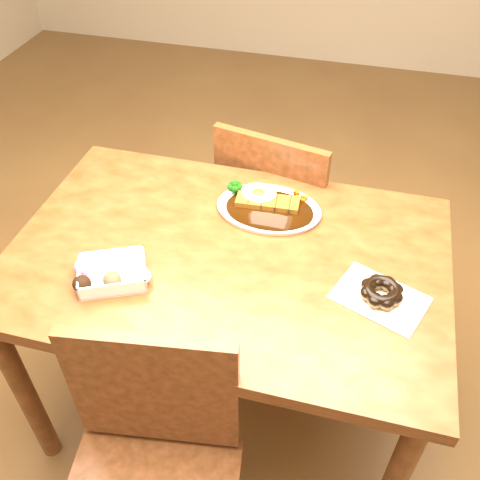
% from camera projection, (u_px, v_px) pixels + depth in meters
% --- Properties ---
extents(ground, '(6.00, 6.00, 0.00)m').
position_uv_depth(ground, '(230.00, 398.00, 1.98)').
color(ground, brown).
rests_on(ground, ground).
extents(table, '(1.20, 0.80, 0.75)m').
position_uv_depth(table, '(227.00, 277.00, 1.54)').
color(table, '#43240D').
rests_on(table, ground).
extents(chair_far, '(0.50, 0.50, 0.87)m').
position_uv_depth(chair_far, '(280.00, 212.00, 2.03)').
color(chair_far, '#43240D').
rests_on(chair_far, ground).
extents(chair_near, '(0.48, 0.48, 0.87)m').
position_uv_depth(chair_near, '(151.00, 480.00, 1.28)').
color(chair_near, '#43240D').
rests_on(chair_near, ground).
extents(katsu_curry_plate, '(0.31, 0.22, 0.06)m').
position_uv_depth(katsu_curry_plate, '(267.00, 206.00, 1.60)').
color(katsu_curry_plate, white).
rests_on(katsu_curry_plate, table).
extents(donut_box, '(0.21, 0.19, 0.05)m').
position_uv_depth(donut_box, '(110.00, 273.00, 1.38)').
color(donut_box, white).
rests_on(donut_box, table).
extents(pon_de_ring, '(0.26, 0.23, 0.04)m').
position_uv_depth(pon_de_ring, '(381.00, 292.00, 1.33)').
color(pon_de_ring, silver).
rests_on(pon_de_ring, table).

